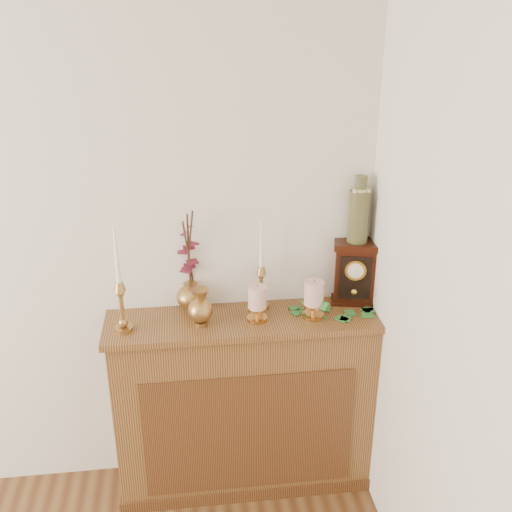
{
  "coord_description": "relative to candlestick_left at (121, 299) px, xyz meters",
  "views": [
    {
      "loc": [
        1.16,
        -0.23,
        2.25
      ],
      "look_at": [
        1.45,
        2.05,
        1.25
      ],
      "focal_mm": 42.0,
      "sensor_mm": 36.0,
      "label": 1
    }
  ],
  "objects": [
    {
      "name": "console_shelf",
      "position": [
        0.52,
        0.05,
        -0.65
      ],
      "size": [
        1.24,
        0.34,
        0.93
      ],
      "color": "olive",
      "rests_on": "ground"
    },
    {
      "name": "candlestick_left",
      "position": [
        0.0,
        0.0,
        0.0
      ],
      "size": [
        0.08,
        0.08,
        0.47
      ],
      "rotation": [
        0.0,
        0.0,
        0.09
      ],
      "color": "#B58848",
      "rests_on": "console_shelf"
    },
    {
      "name": "candlestick_center",
      "position": [
        0.61,
        0.13,
        -0.02
      ],
      "size": [
        0.07,
        0.07,
        0.42
      ],
      "rotation": [
        0.0,
        0.0,
        0.21
      ],
      "color": "#B58848",
      "rests_on": "console_shelf"
    },
    {
      "name": "bud_vase",
      "position": [
        0.33,
        0.0,
        -0.07
      ],
      "size": [
        0.11,
        0.11,
        0.18
      ],
      "rotation": [
        0.0,
        0.0,
        0.06
      ],
      "color": "#B58848",
      "rests_on": "console_shelf"
    },
    {
      "name": "ginger_jar",
      "position": [
        0.29,
        0.19,
        0.07
      ],
      "size": [
        0.2,
        0.21,
        0.49
      ],
      "rotation": [
        0.0,
        0.0,
        -0.08
      ],
      "color": "#B58848",
      "rests_on": "console_shelf"
    },
    {
      "name": "pillar_candle_left",
      "position": [
        0.58,
        0.02,
        -0.06
      ],
      "size": [
        0.09,
        0.09,
        0.18
      ],
      "rotation": [
        0.0,
        0.0,
        0.34
      ],
      "color": "#C88C46",
      "rests_on": "console_shelf"
    },
    {
      "name": "pillar_candle_right",
      "position": [
        0.83,
        0.01,
        -0.06
      ],
      "size": [
        0.1,
        0.1,
        0.19
      ],
      "rotation": [
        0.0,
        0.0,
        0.21
      ],
      "color": "#C88C46",
      "rests_on": "console_shelf"
    },
    {
      "name": "ivy_garland",
      "position": [
        0.92,
        0.04,
        -0.14
      ],
      "size": [
        0.49,
        0.21,
        0.09
      ],
      "rotation": [
        0.0,
        0.0,
        -0.08
      ],
      "color": "#2C742D",
      "rests_on": "console_shelf"
    },
    {
      "name": "mantel_clock",
      "position": [
        1.05,
        0.15,
        -0.01
      ],
      "size": [
        0.23,
        0.19,
        0.3
      ],
      "rotation": [
        0.0,
        0.0,
        -0.24
      ],
      "color": "#35140A",
      "rests_on": "console_shelf"
    },
    {
      "name": "ceramic_vase",
      "position": [
        1.05,
        0.15,
        0.28
      ],
      "size": [
        0.09,
        0.09,
        0.3
      ],
      "rotation": [
        0.0,
        0.0,
        -0.24
      ],
      "color": "#172F21",
      "rests_on": "mantel_clock"
    }
  ]
}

